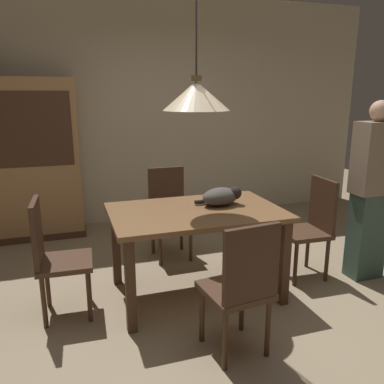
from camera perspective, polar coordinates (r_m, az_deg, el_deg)
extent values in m
plane|color=#998466|center=(3.19, 3.94, -17.59)|extent=(10.00, 10.00, 0.00)
cube|color=beige|center=(5.27, -6.83, 11.62)|extent=(6.40, 0.10, 2.90)
cube|color=brown|center=(3.22, 0.58, -2.94)|extent=(1.40, 0.90, 0.04)
cube|color=#472D1E|center=(2.88, -8.95, -13.41)|extent=(0.07, 0.07, 0.71)
cube|color=#472D1E|center=(3.28, 13.31, -10.07)|extent=(0.07, 0.07, 0.71)
cube|color=#472D1E|center=(3.58, -11.01, -7.78)|extent=(0.07, 0.07, 0.71)
cube|color=#472D1E|center=(3.91, 7.40, -5.73)|extent=(0.07, 0.07, 0.71)
cube|color=#472D1E|center=(3.77, 15.93, -5.72)|extent=(0.42, 0.42, 0.04)
cube|color=#40291B|center=(3.79, 18.52, -1.69)|extent=(0.05, 0.38, 0.48)
cylinder|color=#472D1E|center=(3.90, 12.45, -8.35)|extent=(0.04, 0.04, 0.41)
cylinder|color=#472D1E|center=(3.65, 14.84, -10.14)|extent=(0.04, 0.04, 0.41)
cylinder|color=#472D1E|center=(4.06, 16.48, -7.72)|extent=(0.04, 0.04, 0.41)
cylinder|color=#472D1E|center=(3.82, 19.04, -9.37)|extent=(0.04, 0.04, 0.41)
cube|color=#472D1E|center=(2.65, 6.27, -14.05)|extent=(0.44, 0.44, 0.04)
cube|color=#40291B|center=(2.40, 8.67, -10.37)|extent=(0.38, 0.08, 0.48)
cylinder|color=#472D1E|center=(2.95, 7.27, -15.90)|extent=(0.04, 0.04, 0.41)
cylinder|color=#472D1E|center=(2.82, 1.46, -17.39)|extent=(0.04, 0.04, 0.41)
cylinder|color=#472D1E|center=(2.73, 11.00, -18.83)|extent=(0.04, 0.04, 0.41)
cylinder|color=#472D1E|center=(2.58, 4.80, -20.73)|extent=(0.04, 0.04, 0.41)
cube|color=#472D1E|center=(3.18, -17.96, -9.73)|extent=(0.42, 0.42, 0.04)
cube|color=#40291B|center=(3.10, -21.66, -5.49)|extent=(0.05, 0.38, 0.48)
cylinder|color=#472D1E|center=(3.12, -14.73, -14.50)|extent=(0.04, 0.04, 0.41)
cylinder|color=#472D1E|center=(3.41, -14.83, -11.95)|extent=(0.04, 0.04, 0.41)
cylinder|color=#472D1E|center=(3.14, -20.76, -14.80)|extent=(0.04, 0.04, 0.41)
cylinder|color=#472D1E|center=(3.43, -20.30, -12.25)|extent=(0.04, 0.04, 0.41)
cube|color=#472D1E|center=(4.05, -3.07, -3.81)|extent=(0.40, 0.40, 0.04)
cube|color=#40291B|center=(4.14, -3.78, 0.35)|extent=(0.38, 0.04, 0.48)
cylinder|color=#472D1E|center=(3.94, -4.65, -7.83)|extent=(0.04, 0.04, 0.41)
cylinder|color=#472D1E|center=(4.02, -0.19, -7.31)|extent=(0.04, 0.04, 0.41)
cylinder|color=#472D1E|center=(4.23, -5.71, -6.27)|extent=(0.04, 0.04, 0.41)
cylinder|color=#472D1E|center=(4.31, -1.54, -5.82)|extent=(0.04, 0.04, 0.41)
ellipsoid|color=#4C4742|center=(3.34, 4.16, -0.66)|extent=(0.39, 0.30, 0.15)
sphere|color=black|center=(3.37, 6.30, -0.15)|extent=(0.11, 0.11, 0.11)
cylinder|color=black|center=(3.37, 1.88, -1.39)|extent=(0.18, 0.04, 0.04)
cone|color=beige|center=(3.08, 0.62, 13.82)|extent=(0.52, 0.52, 0.22)
cylinder|color=#513D23|center=(3.08, 0.63, 16.24)|extent=(0.08, 0.08, 0.04)
cylinder|color=black|center=(3.15, 0.66, 26.11)|extent=(0.01, 0.01, 1.04)
cube|color=#A87A4C|center=(4.90, -22.50, 4.27)|extent=(1.10, 0.44, 1.85)
cube|color=#472D1E|center=(4.64, -23.12, 8.33)|extent=(0.97, 0.01, 0.81)
cube|color=#472D1E|center=(5.11, -21.56, -5.53)|extent=(1.12, 0.45, 0.08)
cube|color=#3D564C|center=(3.98, 24.04, -5.80)|extent=(0.30, 0.20, 0.81)
cube|color=#84705B|center=(3.81, 25.13, 4.48)|extent=(0.36, 0.22, 0.64)
sphere|color=tan|center=(3.77, 25.79, 10.57)|extent=(0.18, 0.18, 0.18)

